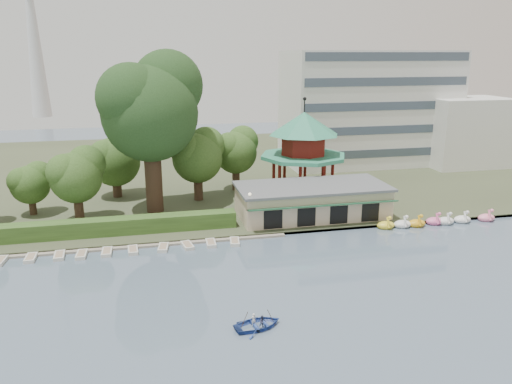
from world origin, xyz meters
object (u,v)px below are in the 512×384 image
object	(u,v)px
pavilion	(303,145)
rowboat_with_passengers	(258,321)
boathouse	(312,200)
dock	(130,246)
big_tree	(151,105)

from	to	relation	value
pavilion	rowboat_with_passengers	bearing A→B (deg)	-112.93
boathouse	pavilion	world-z (taller)	pavilion
boathouse	pavilion	size ratio (longest dim) A/B	1.38
boathouse	rowboat_with_passengers	bearing A→B (deg)	-117.38
dock	big_tree	size ratio (longest dim) A/B	1.69
rowboat_with_passengers	big_tree	bearing A→B (deg)	102.43
pavilion	big_tree	bearing A→B (deg)	-169.64
dock	rowboat_with_passengers	distance (m)	21.26
boathouse	pavilion	bearing A→B (deg)	78.72
big_tree	pavilion	bearing A→B (deg)	10.36
dock	big_tree	distance (m)	17.90
rowboat_with_passengers	dock	bearing A→B (deg)	117.30
boathouse	pavilion	distance (m)	11.43
big_tree	rowboat_with_passengers	bearing A→B (deg)	-77.57
dock	big_tree	xyz separation A→B (m)	(3.16, 10.99, 13.77)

